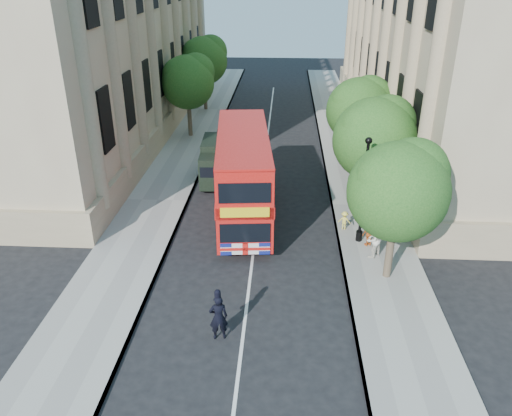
% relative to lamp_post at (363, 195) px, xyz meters
% --- Properties ---
extents(ground, '(120.00, 120.00, 0.00)m').
position_rel_lamp_post_xyz_m(ground, '(-5.00, -6.00, -2.51)').
color(ground, black).
rests_on(ground, ground).
extents(pavement_right, '(3.50, 80.00, 0.12)m').
position_rel_lamp_post_xyz_m(pavement_right, '(0.75, 4.00, -2.45)').
color(pavement_right, gray).
rests_on(pavement_right, ground).
extents(pavement_left, '(3.50, 80.00, 0.12)m').
position_rel_lamp_post_xyz_m(pavement_left, '(-10.75, 4.00, -2.45)').
color(pavement_left, gray).
rests_on(pavement_left, ground).
extents(building_right, '(12.00, 38.00, 18.00)m').
position_rel_lamp_post_xyz_m(building_right, '(8.80, 18.00, 6.49)').
color(building_right, tan).
rests_on(building_right, ground).
extents(building_left, '(12.00, 38.00, 18.00)m').
position_rel_lamp_post_xyz_m(building_left, '(-18.80, 18.00, 6.49)').
color(building_left, tan).
rests_on(building_left, ground).
extents(tree_right_near, '(4.00, 4.00, 6.08)m').
position_rel_lamp_post_xyz_m(tree_right_near, '(0.84, -2.97, 1.74)').
color(tree_right_near, '#473828').
rests_on(tree_right_near, ground).
extents(tree_right_mid, '(4.20, 4.20, 6.37)m').
position_rel_lamp_post_xyz_m(tree_right_mid, '(0.84, 3.03, 1.93)').
color(tree_right_mid, '#473828').
rests_on(tree_right_mid, ground).
extents(tree_right_far, '(4.00, 4.00, 6.15)m').
position_rel_lamp_post_xyz_m(tree_right_far, '(0.84, 9.03, 1.80)').
color(tree_right_far, '#473828').
rests_on(tree_right_far, ground).
extents(tree_left_far, '(4.00, 4.00, 6.30)m').
position_rel_lamp_post_xyz_m(tree_left_far, '(-10.96, 16.03, 1.93)').
color(tree_left_far, '#473828').
rests_on(tree_left_far, ground).
extents(tree_left_back, '(4.20, 4.20, 6.65)m').
position_rel_lamp_post_xyz_m(tree_left_back, '(-10.96, 24.03, 2.20)').
color(tree_left_back, '#473828').
rests_on(tree_left_back, ground).
extents(lamp_post, '(0.32, 0.32, 5.16)m').
position_rel_lamp_post_xyz_m(lamp_post, '(0.00, 0.00, 0.00)').
color(lamp_post, black).
rests_on(lamp_post, pavement_right).
extents(double_decker_bus, '(3.41, 9.73, 4.41)m').
position_rel_lamp_post_xyz_m(double_decker_bus, '(-5.75, 2.54, -0.07)').
color(double_decker_bus, red).
rests_on(double_decker_bus, ground).
extents(box_van, '(2.01, 4.50, 2.53)m').
position_rel_lamp_post_xyz_m(box_van, '(-7.73, 7.15, -1.27)').
color(box_van, black).
rests_on(box_van, ground).
extents(police_constable, '(0.73, 0.56, 1.80)m').
position_rel_lamp_post_xyz_m(police_constable, '(-5.84, -7.20, -1.61)').
color(police_constable, black).
rests_on(police_constable, ground).
extents(woman_pedestrian, '(1.06, 1.06, 1.74)m').
position_rel_lamp_post_xyz_m(woman_pedestrian, '(0.40, -1.42, -1.52)').
color(woman_pedestrian, silver).
rests_on(woman_pedestrian, pavement_right).
extents(child_a, '(0.78, 0.55, 1.23)m').
position_rel_lamp_post_xyz_m(child_a, '(0.39, -0.46, -1.78)').
color(child_a, orange).
rests_on(child_a, pavement_right).
extents(child_b, '(0.69, 0.50, 0.96)m').
position_rel_lamp_post_xyz_m(child_b, '(-0.60, 1.12, -1.91)').
color(child_b, '#DCCE4B').
rests_on(child_b, pavement_right).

